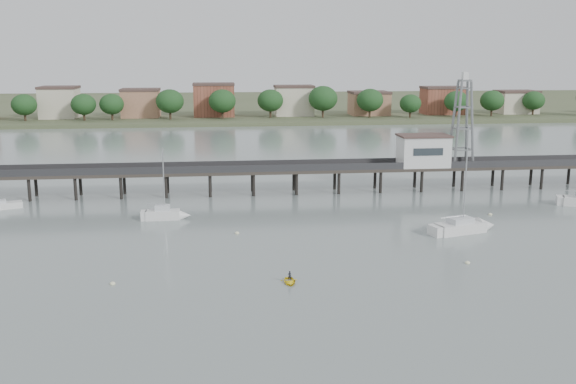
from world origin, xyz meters
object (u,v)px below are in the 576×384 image
object	(u,v)px
yellow_dinghy	(290,283)
sailboat_b	(169,215)
pier	(274,170)
lattice_tower	(462,123)
sailboat_c	(469,227)
white_tender	(7,205)

from	to	relation	value
yellow_dinghy	sailboat_b	bearing A→B (deg)	116.31
pier	lattice_tower	world-z (taller)	lattice_tower
sailboat_c	white_tender	distance (m)	66.11
sailboat_b	yellow_dinghy	world-z (taller)	sailboat_b
lattice_tower	sailboat_b	size ratio (longest dim) A/B	1.49
pier	sailboat_b	bearing A→B (deg)	-135.95
pier	sailboat_c	xyz separation A→B (m)	(22.87, -26.14, -3.16)
sailboat_b	yellow_dinghy	xyz separation A→B (m)	(13.79, -26.95, -0.66)
pier	sailboat_c	size ratio (longest dim) A/B	10.29
sailboat_c	yellow_dinghy	world-z (taller)	sailboat_c
lattice_tower	white_tender	bearing A→B (deg)	-174.84
pier	yellow_dinghy	size ratio (longest dim) A/B	61.84
sailboat_c	white_tender	world-z (taller)	sailboat_c
yellow_dinghy	white_tender	bearing A→B (deg)	135.79
pier	sailboat_c	distance (m)	34.88
lattice_tower	sailboat_c	size ratio (longest dim) A/B	1.06
lattice_tower	white_tender	distance (m)	72.82
sailboat_c	sailboat_b	distance (m)	40.33
lattice_tower	sailboat_b	bearing A→B (deg)	-161.93
sailboat_c	white_tender	size ratio (longest dim) A/B	3.40
white_tender	yellow_dinghy	distance (m)	52.33
sailboat_c	sailboat_b	xyz separation A→B (m)	(-38.90, 10.63, 0.02)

